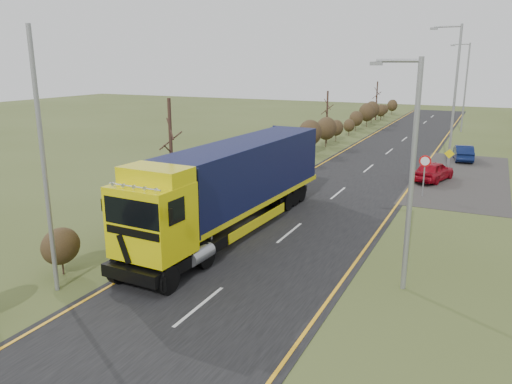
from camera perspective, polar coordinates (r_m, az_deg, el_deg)
The scene contains 14 objects.
ground at distance 20.08m, azimuth -0.41°, elevation -8.17°, with size 160.00×160.00×0.00m, color #424E21.
road at distance 28.91m, azimuth 8.25°, elevation -1.07°, with size 8.00×120.00×0.02m, color black.
layby at distance 37.49m, azimuth 22.44°, elevation 1.61°, with size 6.00×18.00×0.02m, color #33302D.
lane_markings at distance 28.62m, azimuth 8.07°, elevation -1.19°, with size 7.52×116.00×0.01m.
hedgerow at distance 28.95m, azimuth -4.31°, elevation 2.35°, with size 2.24×102.04×6.05m.
lorry at distance 23.13m, azimuth -2.64°, elevation 1.16°, with size 3.07×15.19×4.21m.
car_red_hatchback at distance 35.47m, azimuth 19.61°, elevation 2.27°, with size 1.58×3.94×1.34m, color #9F0715.
car_blue_sedan at distance 43.67m, azimuth 22.60°, elevation 4.14°, with size 1.33×3.81×1.26m, color #0B153D.
streetlight_near at distance 17.44m, azimuth 17.16°, elevation 2.64°, with size 1.70×0.18×7.96m.
streetlight_mid at distance 39.30m, azimuth 21.61°, elevation 10.71°, with size 2.18×0.21×10.33m.
streetlight_far at distance 61.12m, azimuth 22.74°, elevation 11.37°, with size 2.07×0.19×9.74m.
left_pole at distance 17.91m, azimuth -23.09°, elevation 2.79°, with size 0.16×0.16×8.94m, color gray.
speed_sign at distance 30.98m, azimuth 18.71°, elevation 2.67°, with size 0.68×0.10×2.48m.
warning_board at distance 37.98m, azimuth 21.18°, elevation 3.55°, with size 0.69×0.11×1.81m.
Camera 1 is at (8.06, -16.64, 7.82)m, focal length 35.00 mm.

